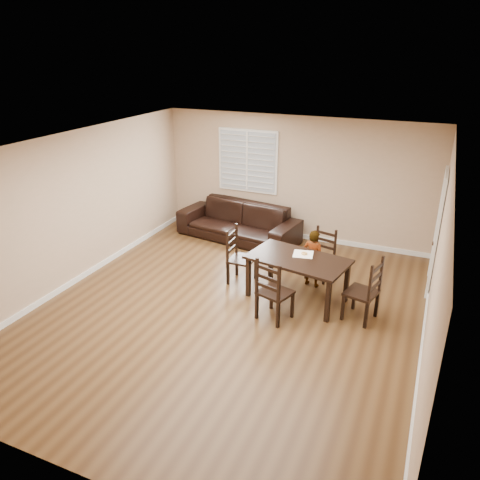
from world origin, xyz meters
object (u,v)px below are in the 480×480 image
chair_far (270,294)px  chair_left (236,257)px  chair_near (323,255)px  chair_right (369,294)px  child (313,258)px  dining_table (298,263)px  donut (304,253)px  sofa (238,222)px

chair_far → chair_left: chair_far is taller
chair_near → chair_right: 1.62m
chair_far → child: bearing=-84.3°
dining_table → chair_left: bearing=-178.9°
donut → chair_left: bearing=178.6°
chair_left → chair_far: bearing=-135.5°
chair_near → chair_right: bearing=-36.1°
chair_left → chair_right: (2.46, -0.45, 0.01)m
dining_table → donut: bearing=83.7°
chair_near → chair_far: chair_far is taller
dining_table → chair_right: (1.23, -0.24, -0.19)m
chair_far → donut: 1.10m
chair_left → child: child is taller
chair_left → chair_right: size_ratio=0.97×
chair_far → chair_right: (1.41, 0.62, 0.00)m
chair_far → donut: bearing=-85.6°
chair_left → sofa: bearing=21.9°
sofa → chair_far: bearing=-49.4°
chair_near → child: (-0.09, -0.43, 0.10)m
dining_table → chair_near: (0.20, 1.02, -0.25)m
dining_table → chair_right: size_ratio=1.66×
chair_left → chair_near: bearing=-60.8°
donut → dining_table: bearing=-107.0°
sofa → chair_near: bearing=-17.1°
chair_near → donut: bearing=-85.3°
chair_right → dining_table: bearing=-87.1°
chair_near → chair_right: size_ratio=0.89×
child → sofa: (-2.10, 1.50, -0.14)m
dining_table → sofa: size_ratio=0.66×
dining_table → sofa: bearing=144.4°
chair_near → chair_right: chair_right is taller
chair_far → donut: (0.23, 1.03, 0.31)m
chair_right → child: size_ratio=1.00×
dining_table → chair_near: 1.06m
child → donut: size_ratio=10.09×
donut → chair_near: bearing=80.2°
chair_left → chair_right: chair_right is taller
chair_near → chair_left: (-1.43, -0.81, 0.04)m
dining_table → chair_left: (-1.23, 0.21, -0.21)m
dining_table → chair_far: 0.90m
child → sofa: 2.59m
chair_right → chair_near: bearing=-126.7°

